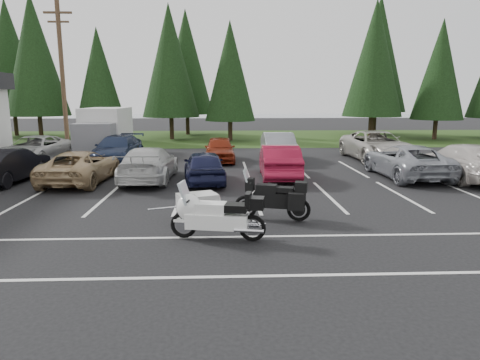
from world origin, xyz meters
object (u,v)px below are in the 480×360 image
at_px(car_far_1, 117,149).
at_px(adventure_motorcycle, 272,195).
at_px(car_near_4, 204,167).
at_px(car_far_2, 220,149).
at_px(car_far_0, 35,149).
at_px(car_near_1, 8,165).
at_px(utility_pole, 63,77).
at_px(car_near_6, 406,161).
at_px(car_near_7, 464,162).
at_px(car_far_4, 377,146).
at_px(touring_motorcycle, 217,211).
at_px(box_truck, 103,132).
at_px(car_far_3, 279,147).
at_px(cargo_trailer, 197,206).
at_px(car_near_5, 279,161).
at_px(car_near_3, 149,164).
at_px(car_near_2, 81,167).

distance_m(car_far_1, adventure_motorcycle, 13.61).
height_order(car_near_4, car_far_2, car_far_2).
bearing_deg(car_far_0, car_near_1, -71.97).
height_order(utility_pole, adventure_motorcycle, utility_pole).
xyz_separation_m(car_near_6, car_near_7, (2.33, -0.58, 0.04)).
xyz_separation_m(car_near_4, car_far_1, (-5.03, 5.86, 0.05)).
bearing_deg(car_far_1, adventure_motorcycle, -54.04).
distance_m(car_far_2, car_far_4, 8.95).
bearing_deg(touring_motorcycle, car_far_1, 123.82).
xyz_separation_m(car_near_6, adventure_motorcycle, (-6.83, -6.55, 0.02)).
xyz_separation_m(utility_pole, car_near_6, (17.60, -7.38, -3.95)).
bearing_deg(car_near_6, car_far_1, -20.74).
bearing_deg(box_truck, car_near_4, -53.25).
bearing_deg(car_far_3, car_far_0, 179.66).
height_order(car_near_1, cargo_trailer, car_near_1).
bearing_deg(car_near_4, car_near_5, -169.86).
bearing_deg(car_far_3, car_near_7, -37.58).
relative_size(car_near_7, cargo_trailer, 3.33).
relative_size(utility_pole, car_far_4, 1.50).
bearing_deg(utility_pole, car_far_0, -115.43).
xyz_separation_m(car_far_2, car_far_4, (8.95, 0.06, 0.14)).
height_order(car_near_3, car_near_5, car_near_5).
distance_m(car_near_3, car_far_4, 13.21).
height_order(car_near_1, car_near_5, car_near_5).
relative_size(car_near_6, car_far_4, 0.89).
relative_size(car_near_3, cargo_trailer, 3.10).
xyz_separation_m(car_near_2, cargo_trailer, (5.23, -5.67, -0.30)).
relative_size(car_near_2, car_far_2, 1.19).
bearing_deg(cargo_trailer, car_near_5, 41.97).
distance_m(box_truck, cargo_trailer, 15.64).
relative_size(utility_pole, adventure_motorcycle, 3.59).
bearing_deg(car_far_4, adventure_motorcycle, -123.98).
distance_m(car_near_2, car_near_6, 14.29).
bearing_deg(car_far_2, car_far_3, -1.73).
bearing_deg(box_truck, cargo_trailer, -65.15).
relative_size(utility_pole, car_far_2, 2.20).
xyz_separation_m(car_far_3, adventure_motorcycle, (-1.74, -11.67, -0.03)).
xyz_separation_m(car_near_2, car_far_1, (0.20, 5.58, 0.06)).
bearing_deg(car_near_6, touring_motorcycle, 43.28).
bearing_deg(car_near_2, car_far_4, -155.65).
bearing_deg(touring_motorcycle, car_far_3, 86.81).
bearing_deg(touring_motorcycle, box_truck, 124.67).
relative_size(car_far_1, touring_motorcycle, 1.88).
bearing_deg(adventure_motorcycle, car_near_7, 47.69).
bearing_deg(touring_motorcycle, utility_pole, 131.09).
bearing_deg(car_far_1, car_near_6, -15.65).
relative_size(box_truck, car_far_1, 1.10).
relative_size(utility_pole, car_near_5, 1.97).
bearing_deg(car_near_3, car_near_1, 2.87).
bearing_deg(car_near_2, car_near_1, 0.67).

